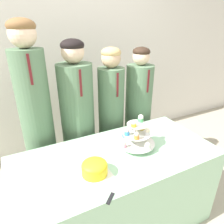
{
  "coord_description": "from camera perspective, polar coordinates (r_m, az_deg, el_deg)",
  "views": [
    {
      "loc": [
        -0.59,
        -0.72,
        1.62
      ],
      "look_at": [
        -0.02,
        0.39,
        1.06
      ],
      "focal_mm": 32.0,
      "sensor_mm": 36.0,
      "label": 1
    }
  ],
  "objects": [
    {
      "name": "cake_knife",
      "position": [
        1.25,
        0.4,
        -21.89
      ],
      "size": [
        0.21,
        0.2,
        0.01
      ],
      "rotation": [
        0.0,
        0.0,
        0.74
      ],
      "color": "silver",
      "rests_on": "table"
    },
    {
      "name": "student_1",
      "position": [
        1.93,
        -9.56,
        -4.07
      ],
      "size": [
        0.31,
        0.31,
        1.51
      ],
      "color": "#567556",
      "rests_on": "ground_plane"
    },
    {
      "name": "table",
      "position": [
        1.76,
        1.2,
        -21.59
      ],
      "size": [
        1.54,
        0.72,
        0.72
      ],
      "color": "#A8DBB2",
      "rests_on": "ground_plane"
    },
    {
      "name": "student_3",
      "position": [
        2.22,
        7.34,
        -1.38
      ],
      "size": [
        0.28,
        0.28,
        1.41
      ],
      "color": "#567556",
      "rests_on": "ground_plane"
    },
    {
      "name": "round_cake",
      "position": [
        1.33,
        -5.01,
        -15.65
      ],
      "size": [
        0.2,
        0.2,
        0.11
      ],
      "color": "white",
      "rests_on": "table"
    },
    {
      "name": "student_2",
      "position": [
        2.06,
        -0.25,
        -2.62
      ],
      "size": [
        0.26,
        0.26,
        1.43
      ],
      "color": "#567556",
      "rests_on": "ground_plane"
    },
    {
      "name": "student_0",
      "position": [
        1.83,
        -20.41,
        -3.47
      ],
      "size": [
        0.26,
        0.27,
        1.65
      ],
      "color": "#567556",
      "rests_on": "ground_plane"
    },
    {
      "name": "cupcake_stand",
      "position": [
        1.56,
        6.96,
        -6.29
      ],
      "size": [
        0.29,
        0.29,
        0.26
      ],
      "color": "silver",
      "rests_on": "table"
    },
    {
      "name": "wall_back",
      "position": [
        2.55,
        -14.17,
        17.41
      ],
      "size": [
        9.0,
        0.06,
        2.7
      ],
      "color": "silver",
      "rests_on": "ground_plane"
    }
  ]
}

